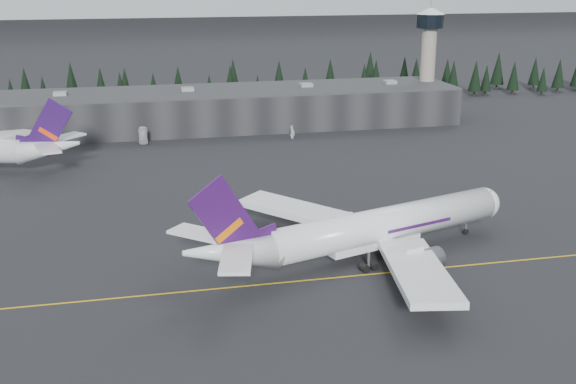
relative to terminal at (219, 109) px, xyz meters
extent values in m
plane|color=black|center=(0.00, -125.00, -6.30)|extent=(1400.00, 1400.00, 0.00)
cube|color=gold|center=(0.00, -127.00, -6.29)|extent=(400.00, 0.40, 0.02)
cube|color=black|center=(0.00, 0.00, -0.30)|extent=(160.00, 30.00, 12.00)
cube|color=#333335|center=(0.00, 0.00, 6.00)|extent=(160.00, 30.00, 0.60)
cylinder|color=gray|center=(75.00, 3.00, 9.70)|extent=(5.20, 5.20, 32.00)
cylinder|color=black|center=(75.00, 3.00, 26.95)|extent=(9.20, 9.20, 4.50)
cone|color=silver|center=(75.00, 3.00, 30.40)|extent=(10.00, 10.00, 2.00)
cube|color=black|center=(0.00, 37.00, 1.20)|extent=(360.00, 20.00, 15.00)
cylinder|color=white|center=(15.57, -118.44, -0.48)|extent=(48.33, 20.79, 6.35)
sphere|color=white|center=(38.77, -111.08, -0.48)|extent=(6.35, 6.35, 6.35)
cone|color=white|center=(-14.70, -128.05, 0.47)|extent=(18.87, 11.43, 9.20)
cube|color=white|center=(4.55, -104.73, -2.17)|extent=(27.12, 26.80, 2.71)
cylinder|color=gray|center=(12.36, -108.35, -3.97)|extent=(7.78, 5.92, 4.02)
cube|color=white|center=(14.48, -136.00, -2.17)|extent=(13.68, 30.70, 2.71)
cylinder|color=gray|center=(18.77, -128.53, -3.97)|extent=(7.78, 5.92, 4.02)
cube|color=#34104D|center=(-15.21, -128.21, 5.87)|extent=(12.94, 4.56, 15.77)
cube|color=orange|center=(-15.01, -128.15, 4.29)|extent=(5.10, 2.13, 3.88)
cube|color=white|center=(-18.64, -122.64, 1.96)|extent=(11.81, 11.37, 0.53)
cube|color=white|center=(-14.80, -134.75, 1.96)|extent=(7.15, 12.40, 0.53)
cylinder|color=black|center=(34.74, -112.36, -4.71)|extent=(0.53, 0.53, 3.18)
cylinder|color=black|center=(7.06, -116.14, -4.71)|extent=(0.53, 0.53, 3.18)
cylinder|color=black|center=(9.94, -125.23, -4.71)|extent=(0.53, 0.53, 3.18)
cone|color=silver|center=(-50.02, -46.83, 0.35)|extent=(18.46, 10.40, 9.03)
cube|color=#280F48|center=(-49.51, -46.96, 5.65)|extent=(12.87, 3.79, 15.47)
cube|color=red|center=(-49.71, -46.91, 4.09)|extent=(5.05, 1.83, 3.81)
cube|color=silver|center=(-49.56, -53.39, 1.80)|extent=(7.56, 12.26, 0.52)
cube|color=silver|center=(-46.45, -41.32, 1.80)|extent=(11.34, 11.43, 0.52)
imported|color=silver|center=(-25.46, -19.97, -5.52)|extent=(2.97, 5.78, 1.56)
imported|color=silver|center=(20.24, -21.86, -5.59)|extent=(4.32, 2.06, 1.43)
camera|label=1|loc=(-29.62, -236.26, 44.43)|focal=45.00mm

